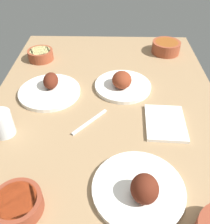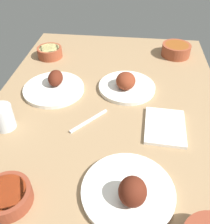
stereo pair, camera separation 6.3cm
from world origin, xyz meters
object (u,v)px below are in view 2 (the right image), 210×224
object	(u,v)px
plate_near_viewer	(126,85)
plate_far_side	(54,86)
plate_center_main	(129,191)
fork_loose	(89,121)
water_tumbler	(3,117)
folded_napkin	(165,126)
bowl_sauce	(7,196)
bowl_soup	(176,50)
bowl_potatoes	(50,52)

from	to	relation	value
plate_near_viewer	plate_far_side	xyz separation A→B (cm)	(3.85, -29.64, -0.48)
plate_center_main	fork_loose	size ratio (longest dim) A/B	1.50
water_tumbler	fork_loose	bearing A→B (deg)	101.80
fork_loose	water_tumbler	bearing A→B (deg)	142.30
plate_center_main	folded_napkin	xyz separation A→B (cm)	(-27.62, 11.27, -1.46)
plate_far_side	bowl_sauce	distance (cm)	50.81
bowl_sauce	water_tumbler	bearing A→B (deg)	-155.15
fork_loose	folded_napkin	bearing A→B (deg)	-49.61
bowl_sauce	bowl_soup	distance (cm)	101.21
bowl_sauce	bowl_soup	xyz separation A→B (cm)	(-87.38, 51.06, 0.67)
plate_near_viewer	bowl_soup	bearing A→B (deg)	144.73
plate_near_viewer	bowl_potatoes	size ratio (longest dim) A/B	1.93
plate_near_viewer	bowl_soup	size ratio (longest dim) A/B	1.66
bowl_soup	fork_loose	bearing A→B (deg)	-32.95
plate_center_main	bowl_potatoes	world-z (taller)	plate_center_main
plate_center_main	plate_far_side	distance (cm)	56.14
fork_loose	plate_center_main	bearing A→B (deg)	-110.46
water_tumbler	plate_near_viewer	bearing A→B (deg)	124.32
plate_near_viewer	water_tumbler	bearing A→B (deg)	-55.68
plate_far_side	bowl_soup	world-z (taller)	plate_far_side
plate_far_side	bowl_soup	bearing A→B (deg)	124.74
plate_far_side	bowl_potatoes	size ratio (longest dim) A/B	2.05
bowl_potatoes	fork_loose	world-z (taller)	bowl_potatoes
plate_far_side	fork_loose	distance (cm)	25.02
plate_near_viewer	bowl_potatoes	xyz separation A→B (cm)	(-23.94, -39.48, 0.58)
plate_near_viewer	bowl_soup	xyz separation A→B (cm)	(-32.76, 23.17, 1.04)
bowl_potatoes	plate_near_viewer	bearing A→B (deg)	58.77
bowl_soup	folded_napkin	size ratio (longest dim) A/B	0.78
plate_far_side	water_tumbler	distance (cm)	26.21
bowl_sauce	fork_loose	size ratio (longest dim) A/B	0.76
plate_center_main	bowl_sauce	distance (cm)	31.58
water_tumbler	fork_loose	distance (cm)	29.17
bowl_potatoes	bowl_sauce	distance (cm)	79.41
plate_center_main	water_tumbler	world-z (taller)	same
plate_near_viewer	fork_loose	xyz separation A→B (cm)	(21.68, -12.13, -1.73)
bowl_potatoes	bowl_soup	world-z (taller)	bowl_soup
bowl_soup	folded_napkin	world-z (taller)	bowl_soup
bowl_sauce	bowl_soup	size ratio (longest dim) A/B	0.90
bowl_soup	water_tumbler	world-z (taller)	water_tumbler
plate_center_main	water_tumbler	size ratio (longest dim) A/B	2.88
plate_near_viewer	plate_far_side	bearing A→B (deg)	-82.59
plate_center_main	bowl_potatoes	size ratio (longest dim) A/B	2.08
plate_center_main	plate_near_viewer	size ratio (longest dim) A/B	1.07
plate_center_main	folded_napkin	size ratio (longest dim) A/B	1.39
plate_near_viewer	water_tumbler	world-z (taller)	water_tumbler
water_tumbler	fork_loose	size ratio (longest dim) A/B	0.52
plate_center_main	water_tumbler	bearing A→B (deg)	-116.50
bowl_potatoes	fork_loose	size ratio (longest dim) A/B	0.72
bowl_potatoes	folded_napkin	world-z (taller)	bowl_potatoes
plate_far_side	bowl_potatoes	xyz separation A→B (cm)	(-27.79, -9.84, 1.06)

